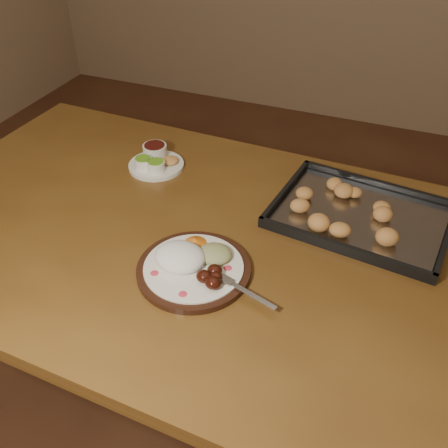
% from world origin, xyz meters
% --- Properties ---
extents(ground, '(4.00, 4.00, 0.00)m').
position_xyz_m(ground, '(0.00, 0.00, 0.00)').
color(ground, brown).
rests_on(ground, ground).
extents(dining_table, '(1.54, 0.96, 0.75)m').
position_xyz_m(dining_table, '(0.05, -0.28, 0.65)').
color(dining_table, brown).
rests_on(dining_table, ground).
extents(dinner_plate, '(0.32, 0.25, 0.06)m').
position_xyz_m(dinner_plate, '(0.10, -0.40, 0.77)').
color(dinner_plate, black).
rests_on(dinner_plate, dining_table).
extents(condiment_saucer, '(0.16, 0.16, 0.05)m').
position_xyz_m(condiment_saucer, '(-0.18, -0.05, 0.77)').
color(condiment_saucer, silver).
rests_on(condiment_saucer, dining_table).
extents(baking_tray, '(0.45, 0.35, 0.04)m').
position_xyz_m(baking_tray, '(0.40, -0.08, 0.76)').
color(baking_tray, black).
rests_on(baking_tray, dining_table).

